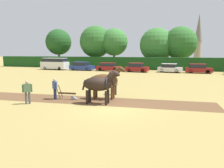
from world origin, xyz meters
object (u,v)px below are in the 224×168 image
(farmer_beside_team, at_px, (115,83))
(parked_car_right, at_px, (198,69))
(tree_center, at_px, (157,45))
(parked_car_center_right, at_px, (170,68))
(draft_horse_lead_right, at_px, (105,80))
(church_spire, at_px, (198,37))
(parked_van, at_px, (55,64))
(parked_car_center_left, at_px, (108,67))
(parked_car_center, at_px, (137,68))
(tree_center_right, at_px, (180,43))
(farmer_at_plow, at_px, (55,87))
(parked_car_left, at_px, (82,66))
(tree_left, at_px, (96,42))
(plow, at_px, (69,95))
(tree_far_left, at_px, (59,42))
(tree_center_left, at_px, (114,42))
(farmer_onlooker_left, at_px, (27,90))
(draft_horse_lead_left, at_px, (99,84))

(farmer_beside_team, relative_size, parked_car_right, 0.39)
(tree_center, relative_size, parked_car_center_right, 2.07)
(tree_center, distance_m, draft_horse_lead_right, 33.21)
(church_spire, xyz_separation_m, parked_van, (-28.25, -35.14, -6.62))
(parked_van, bearing_deg, farmer_beside_team, -44.58)
(farmer_beside_team, relative_size, parked_car_center_left, 0.36)
(parked_car_center_left, height_order, parked_car_center, parked_car_center)
(church_spire, bearing_deg, tree_center_right, -101.74)
(farmer_at_plow, relative_size, parked_car_left, 0.34)
(farmer_at_plow, bearing_deg, tree_left, 51.84)
(plow, bearing_deg, parked_car_center_right, 71.78)
(tree_left, distance_m, parked_car_center_right, 19.38)
(tree_left, height_order, parked_van, tree_left)
(parked_car_left, relative_size, parked_car_center_right, 1.09)
(tree_center_right, bearing_deg, parked_car_center_right, -98.43)
(tree_far_left, relative_size, parked_car_center_left, 1.94)
(parked_car_center_left, distance_m, parked_car_right, 15.25)
(tree_center_left, bearing_deg, plow, -78.83)
(tree_center, distance_m, farmer_beside_team, 31.54)
(draft_horse_lead_right, relative_size, parked_car_right, 0.67)
(tree_center_left, xyz_separation_m, plow, (6.50, -32.89, -5.25))
(tree_left, relative_size, plow, 5.75)
(tree_center, relative_size, church_spire, 0.57)
(plow, bearing_deg, tree_center_left, 96.96)
(tree_center_right, height_order, farmer_at_plow, tree_center_right)
(farmer_onlooker_left, relative_size, parked_van, 0.29)
(tree_center_left, relative_size, parked_car_center_left, 1.91)
(farmer_at_plow, distance_m, parked_car_left, 25.28)
(farmer_at_plow, xyz_separation_m, farmer_beside_team, (3.73, 2.90, 0.06))
(tree_far_left, xyz_separation_m, draft_horse_lead_right, (22.47, -31.20, -4.33))
(tree_left, bearing_deg, farmer_at_plow, -73.45)
(tree_center_left, height_order, parked_car_right, tree_center_left)
(tree_far_left, distance_m, tree_center, 22.71)
(parked_car_center, bearing_deg, parked_car_center_left, -178.12)
(tree_left, height_order, parked_car_left, tree_left)
(farmer_at_plow, xyz_separation_m, parked_car_center, (1.56, 23.33, -0.12))
(tree_center, xyz_separation_m, parked_car_center_right, (3.34, -9.95, -4.19))
(draft_horse_lead_left, xyz_separation_m, parked_car_center_right, (3.40, 24.65, -0.62))
(tree_center_right, bearing_deg, parked_car_left, -148.91)
(tree_left, xyz_separation_m, farmer_at_plow, (9.71, -32.69, -4.79))
(tree_center_right, bearing_deg, draft_horse_lead_right, -98.57)
(tree_far_left, height_order, tree_left, tree_left)
(farmer_beside_team, distance_m, parked_car_left, 24.32)
(tree_far_left, relative_size, farmer_at_plow, 5.69)
(draft_horse_lead_right, relative_size, parked_car_center, 0.69)
(tree_center, distance_m, tree_center_right, 4.83)
(tree_center_left, distance_m, farmer_beside_team, 31.89)
(farmer_at_plow, bearing_deg, draft_horse_lead_right, -36.42)
(tree_far_left, relative_size, parked_van, 1.59)
(draft_horse_lead_right, height_order, parked_car_center, draft_horse_lead_right)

